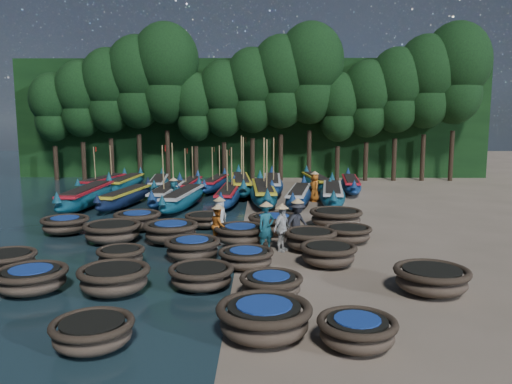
{
  "coord_description": "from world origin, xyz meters",
  "views": [
    {
      "loc": [
        0.89,
        -20.5,
        4.86
      ],
      "look_at": [
        0.58,
        4.29,
        1.3
      ],
      "focal_mm": 35.0,
      "sensor_mm": 36.0,
      "label": 1
    }
  ],
  "objects_px": {
    "coracle_13": "(246,258)",
    "coracle_21": "(137,220)",
    "coracle_16": "(171,232)",
    "coracle_18": "(310,239)",
    "coracle_11": "(121,256)",
    "fisherman_3": "(297,222)",
    "coracle_17": "(240,234)",
    "long_boat_1": "(87,196)",
    "coracle_10": "(6,261)",
    "coracle_23": "(274,223)",
    "long_boat_8": "(333,194)",
    "coracle_3": "(264,319)",
    "long_boat_3": "(168,194)",
    "coracle_6": "(114,279)",
    "long_boat_11": "(159,184)",
    "coracle_15": "(112,232)",
    "long_boat_17": "(351,184)",
    "coracle_19": "(348,233)",
    "long_boat_2": "(126,197)",
    "long_boat_15": "(272,185)",
    "long_boat_9": "(104,183)",
    "long_boat_5": "(228,195)",
    "coracle_20": "(65,224)",
    "coracle_4": "(357,331)",
    "fisherman_0": "(220,216)",
    "coracle_9": "(431,279)",
    "long_boat_6": "(263,193)",
    "long_boat_10": "(126,183)",
    "long_boat_4": "(183,198)",
    "long_boat_16": "(317,182)",
    "coracle_2": "(93,332)",
    "coracle_24": "(336,217)",
    "coracle_12": "(192,248)",
    "coracle_5": "(31,279)",
    "long_boat_12": "(189,186)",
    "fisherman_5": "(174,192)",
    "fisherman_4": "(282,227)",
    "fisherman_2": "(218,224)"
  },
  "relations": [
    {
      "from": "coracle_13",
      "to": "coracle_21",
      "type": "distance_m",
      "value": 7.55
    },
    {
      "from": "coracle_16",
      "to": "coracle_18",
      "type": "bearing_deg",
      "value": -10.75
    },
    {
      "from": "coracle_11",
      "to": "fisherman_3",
      "type": "relative_size",
      "value": 0.93
    },
    {
      "from": "coracle_17",
      "to": "long_boat_1",
      "type": "relative_size",
      "value": 0.26
    },
    {
      "from": "coracle_10",
      "to": "coracle_23",
      "type": "bearing_deg",
      "value": 31.96
    },
    {
      "from": "coracle_10",
      "to": "long_boat_8",
      "type": "xyz_separation_m",
      "value": [
        12.44,
        13.53,
        0.19
      ]
    },
    {
      "from": "coracle_3",
      "to": "long_boat_3",
      "type": "height_order",
      "value": "long_boat_3"
    },
    {
      "from": "coracle_3",
      "to": "long_boat_3",
      "type": "bearing_deg",
      "value": 106.97
    },
    {
      "from": "coracle_6",
      "to": "long_boat_11",
      "type": "distance_m",
      "value": 20.83
    },
    {
      "from": "coracle_15",
      "to": "long_boat_17",
      "type": "xyz_separation_m",
      "value": [
        12.09,
        14.7,
        0.06
      ]
    },
    {
      "from": "coracle_10",
      "to": "coracle_19",
      "type": "xyz_separation_m",
      "value": [
        11.72,
        4.01,
        0.01
      ]
    },
    {
      "from": "coracle_23",
      "to": "long_boat_2",
      "type": "bearing_deg",
      "value": 139.39
    },
    {
      "from": "long_boat_15",
      "to": "long_boat_9",
      "type": "bearing_deg",
      "value": 173.36
    },
    {
      "from": "long_boat_5",
      "to": "long_boat_11",
      "type": "bearing_deg",
      "value": 136.94
    },
    {
      "from": "coracle_3",
      "to": "coracle_20",
      "type": "distance_m",
      "value": 13.41
    },
    {
      "from": "coracle_4",
      "to": "fisherman_0",
      "type": "bearing_deg",
      "value": 109.95
    },
    {
      "from": "coracle_9",
      "to": "coracle_13",
      "type": "xyz_separation_m",
      "value": [
        -5.32,
        2.38,
        -0.07
      ]
    },
    {
      "from": "long_boat_6",
      "to": "long_boat_10",
      "type": "relative_size",
      "value": 1.16
    },
    {
      "from": "coracle_3",
      "to": "coracle_19",
      "type": "height_order",
      "value": "coracle_3"
    },
    {
      "from": "coracle_4",
      "to": "long_boat_1",
      "type": "distance_m",
      "value": 21.44
    },
    {
      "from": "coracle_11",
      "to": "long_boat_4",
      "type": "xyz_separation_m",
      "value": [
        0.3,
        11.43,
        0.17
      ]
    },
    {
      "from": "long_boat_1",
      "to": "long_boat_9",
      "type": "relative_size",
      "value": 1.24
    },
    {
      "from": "long_boat_2",
      "to": "long_boat_16",
      "type": "xyz_separation_m",
      "value": [
        11.7,
        6.86,
        0.04
      ]
    },
    {
      "from": "long_boat_4",
      "to": "coracle_2",
      "type": "bearing_deg",
      "value": -80.94
    },
    {
      "from": "coracle_20",
      "to": "fisherman_0",
      "type": "relative_size",
      "value": 1.18
    },
    {
      "from": "coracle_2",
      "to": "coracle_24",
      "type": "distance_m",
      "value": 14.26
    },
    {
      "from": "coracle_12",
      "to": "long_boat_16",
      "type": "height_order",
      "value": "long_boat_16"
    },
    {
      "from": "coracle_11",
      "to": "coracle_5",
      "type": "bearing_deg",
      "value": -125.08
    },
    {
      "from": "coracle_3",
      "to": "coracle_4",
      "type": "xyz_separation_m",
      "value": [
        2.0,
        -0.44,
        -0.09
      ]
    },
    {
      "from": "long_boat_6",
      "to": "long_boat_17",
      "type": "bearing_deg",
      "value": 36.37
    },
    {
      "from": "long_boat_11",
      "to": "long_boat_16",
      "type": "relative_size",
      "value": 0.94
    },
    {
      "from": "long_boat_6",
      "to": "coracle_3",
      "type": "bearing_deg",
      "value": -92.81
    },
    {
      "from": "coracle_9",
      "to": "fisherman_3",
      "type": "bearing_deg",
      "value": 121.69
    },
    {
      "from": "coracle_15",
      "to": "long_boat_12",
      "type": "relative_size",
      "value": 0.37
    },
    {
      "from": "coracle_3",
      "to": "long_boat_15",
      "type": "distance_m",
      "value": 22.63
    },
    {
      "from": "long_boat_11",
      "to": "coracle_3",
      "type": "bearing_deg",
      "value": -80.24
    },
    {
      "from": "long_boat_5",
      "to": "fisherman_5",
      "type": "relative_size",
      "value": 4.42
    },
    {
      "from": "coracle_10",
      "to": "coracle_18",
      "type": "bearing_deg",
      "value": 15.3
    },
    {
      "from": "coracle_12",
      "to": "long_boat_9",
      "type": "distance_m",
      "value": 20.0
    },
    {
      "from": "coracle_16",
      "to": "coracle_11",
      "type": "bearing_deg",
      "value": -109.07
    },
    {
      "from": "coracle_3",
      "to": "coracle_16",
      "type": "distance_m",
      "value": 9.46
    },
    {
      "from": "coracle_11",
      "to": "long_boat_8",
      "type": "distance_m",
      "value": 15.68
    },
    {
      "from": "fisherman_4",
      "to": "fisherman_5",
      "type": "xyz_separation_m",
      "value": [
        -5.8,
        9.99,
        -0.11
      ]
    },
    {
      "from": "coracle_11",
      "to": "long_boat_9",
      "type": "bearing_deg",
      "value": 109.14
    },
    {
      "from": "coracle_2",
      "to": "coracle_10",
      "type": "height_order",
      "value": "coracle_2"
    },
    {
      "from": "coracle_4",
      "to": "fisherman_2",
      "type": "xyz_separation_m",
      "value": [
        -3.77,
        9.09,
        0.43
      ]
    },
    {
      "from": "long_boat_8",
      "to": "long_boat_1",
      "type": "bearing_deg",
      "value": -168.06
    },
    {
      "from": "coracle_6",
      "to": "coracle_17",
      "type": "bearing_deg",
      "value": 60.07
    },
    {
      "from": "coracle_3",
      "to": "coracle_21",
      "type": "xyz_separation_m",
      "value": [
        -5.59,
        11.05,
        0.01
      ]
    },
    {
      "from": "coracle_9",
      "to": "fisherman_4",
      "type": "distance_m",
      "value": 6.12
    }
  ]
}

